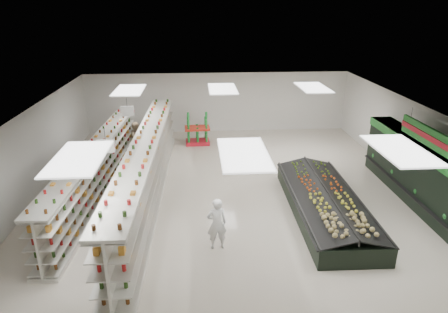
{
  "coord_description": "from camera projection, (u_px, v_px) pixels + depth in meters",
  "views": [
    {
      "loc": [
        -1.13,
        -13.15,
        6.65
      ],
      "look_at": [
        -0.15,
        0.84,
        1.23
      ],
      "focal_mm": 32.0,
      "sensor_mm": 36.0,
      "label": 1
    }
  ],
  "objects": [
    {
      "name": "soda_endcap",
      "position": [
        197.0,
        129.0,
        19.83
      ],
      "size": [
        1.26,
        0.89,
        1.56
      ],
      "rotation": [
        0.0,
        0.0,
        0.05
      ],
      "color": "red",
      "rests_on": "floor"
    },
    {
      "name": "gondola_center",
      "position": [
        148.0,
        172.0,
        14.28
      ],
      "size": [
        1.24,
        12.52,
        2.17
      ],
      "rotation": [
        0.0,
        0.0,
        -0.02
      ],
      "color": "silver",
      "rests_on": "floor"
    },
    {
      "name": "produce_wall_case",
      "position": [
        429.0,
        176.0,
        13.29
      ],
      "size": [
        0.93,
        8.0,
        2.2
      ],
      "color": "black",
      "rests_on": "floor"
    },
    {
      "name": "hortifruti_banner",
      "position": [
        428.0,
        136.0,
        12.76
      ],
      "size": [
        0.12,
        3.2,
        0.95
      ],
      "color": "#1F7626",
      "rests_on": "ceiling"
    },
    {
      "name": "aisle_sign_far",
      "position": [
        127.0,
        111.0,
        15.33
      ],
      "size": [
        0.52,
        0.06,
        0.75
      ],
      "color": "white",
      "rests_on": "ceiling"
    },
    {
      "name": "shopper_background",
      "position": [
        137.0,
        139.0,
        18.22
      ],
      "size": [
        0.85,
        0.93,
        1.63
      ],
      "primitive_type": "imported",
      "rotation": [
        0.0,
        0.0,
        0.98
      ],
      "color": "#99845E",
      "rests_on": "floor"
    },
    {
      "name": "produce_island",
      "position": [
        325.0,
        203.0,
        13.31
      ],
      "size": [
        2.34,
        6.15,
        0.91
      ],
      "rotation": [
        0.0,
        0.0,
        -0.02
      ],
      "color": "black",
      "rests_on": "floor"
    },
    {
      "name": "wall_right",
      "position": [
        420.0,
        150.0,
        14.58
      ],
      "size": [
        0.02,
        16.0,
        3.2
      ],
      "primitive_type": "cube",
      "color": "white",
      "rests_on": "floor"
    },
    {
      "name": "aisle_sign_near",
      "position": [
        106.0,
        146.0,
        11.61
      ],
      "size": [
        0.52,
        0.06,
        0.75
      ],
      "color": "white",
      "rests_on": "ceiling"
    },
    {
      "name": "floor",
      "position": [
        230.0,
        196.0,
        14.71
      ],
      "size": [
        16.0,
        16.0,
        0.0
      ],
      "primitive_type": "plane",
      "color": "beige",
      "rests_on": "ground"
    },
    {
      "name": "wall_back",
      "position": [
        218.0,
        103.0,
        21.57
      ],
      "size": [
        14.0,
        0.02,
        3.2
      ],
      "primitive_type": "cube",
      "color": "white",
      "rests_on": "floor"
    },
    {
      "name": "shopper_main",
      "position": [
        217.0,
        224.0,
        11.31
      ],
      "size": [
        0.63,
        0.46,
        1.58
      ],
      "primitive_type": "imported",
      "rotation": [
        0.0,
        0.0,
        3.29
      ],
      "color": "white",
      "rests_on": "floor"
    },
    {
      "name": "wall_left",
      "position": [
        27.0,
        160.0,
        13.68
      ],
      "size": [
        0.02,
        16.0,
        3.2
      ],
      "primitive_type": "cube",
      "color": "white",
      "rests_on": "floor"
    },
    {
      "name": "ceiling",
      "position": [
        230.0,
        111.0,
        13.55
      ],
      "size": [
        14.0,
        16.0,
        0.02
      ],
      "primitive_type": "cube",
      "color": "white",
      "rests_on": "wall_back"
    },
    {
      "name": "gondola_left",
      "position": [
        97.0,
        171.0,
        14.7
      ],
      "size": [
        1.33,
        10.53,
        1.82
      ],
      "rotation": [
        0.0,
        0.0,
        -0.05
      ],
      "color": "silver",
      "rests_on": "floor"
    }
  ]
}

